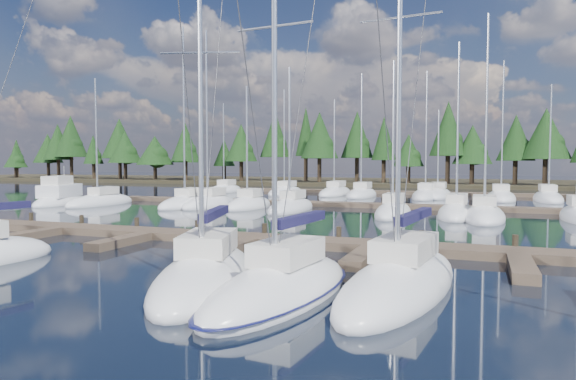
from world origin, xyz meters
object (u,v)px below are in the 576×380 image
at_px(main_dock, 251,241).
at_px(front_sailboat_4, 281,288).
at_px(front_sailboat_5, 401,282).
at_px(front_sailboat_3, 205,276).
at_px(motor_yacht_left, 60,199).

height_order(main_dock, front_sailboat_4, front_sailboat_4).
bearing_deg(front_sailboat_5, front_sailboat_4, -147.70).
height_order(front_sailboat_3, motor_yacht_left, front_sailboat_3).
distance_m(front_sailboat_5, motor_yacht_left, 42.26).
height_order(main_dock, front_sailboat_5, front_sailboat_5).
bearing_deg(front_sailboat_3, front_sailboat_5, 13.02).
height_order(front_sailboat_4, motor_yacht_left, front_sailboat_4).
xyz_separation_m(front_sailboat_3, front_sailboat_5, (6.25, 1.45, 0.01)).
relative_size(main_dock, front_sailboat_3, 3.20).
xyz_separation_m(front_sailboat_4, motor_yacht_left, (-32.56, 24.47, 0.20)).
distance_m(main_dock, front_sailboat_3, 8.17).
distance_m(main_dock, motor_yacht_left, 31.90).
bearing_deg(main_dock, motor_yacht_left, 150.09).
height_order(main_dock, front_sailboat_3, front_sailboat_3).
distance_m(main_dock, front_sailboat_4, 9.87).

